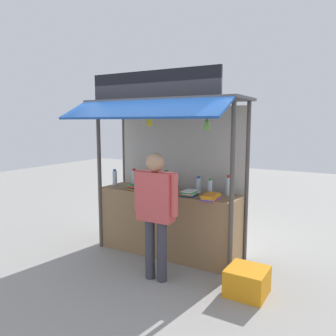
{
  "coord_description": "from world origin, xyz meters",
  "views": [
    {
      "loc": [
        2.4,
        -4.23,
        1.98
      ],
      "look_at": [
        0.0,
        0.0,
        1.31
      ],
      "focal_mm": 35.67,
      "sensor_mm": 36.0,
      "label": 1
    }
  ],
  "objects": [
    {
      "name": "magazine_stack_rear_center",
      "position": [
        -0.51,
        -0.12,
        1.0
      ],
      "size": [
        0.2,
        0.26,
        0.08
      ],
      "color": "white",
      "rests_on": "stall_counter"
    },
    {
      "name": "plastic_crate",
      "position": [
        1.4,
        -0.61,
        0.16
      ],
      "size": [
        0.46,
        0.46,
        0.31
      ],
      "primitive_type": "cube",
      "rotation": [
        0.0,
        0.0,
        -0.02
      ],
      "color": "orange",
      "rests_on": "ground"
    },
    {
      "name": "vendor_person",
      "position": [
        0.29,
        -0.81,
        0.97
      ],
      "size": [
        0.61,
        0.23,
        1.62
      ],
      "rotation": [
        0.0,
        0.0,
        3.15
      ],
      "color": "#383842",
      "rests_on": "ground"
    },
    {
      "name": "water_bottle_far_left",
      "position": [
        -0.74,
        0.18,
        1.09
      ],
      "size": [
        0.08,
        0.08,
        0.27
      ],
      "color": "silver",
      "rests_on": "stall_counter"
    },
    {
      "name": "water_bottle_back_left",
      "position": [
        0.63,
        0.09,
        1.08
      ],
      "size": [
        0.07,
        0.07,
        0.24
      ],
      "color": "silver",
      "rests_on": "stall_counter"
    },
    {
      "name": "ground_plane",
      "position": [
        0.0,
        0.0,
        0.0
      ],
      "size": [
        20.0,
        20.0,
        0.0
      ],
      "primitive_type": "plane",
      "color": "gray"
    },
    {
      "name": "water_bottle_far_right",
      "position": [
        0.88,
        0.19,
        1.1
      ],
      "size": [
        0.08,
        0.08,
        0.29
      ],
      "color": "silver",
      "rests_on": "stall_counter"
    },
    {
      "name": "water_bottle_front_left",
      "position": [
        -0.1,
        0.11,
        1.11
      ],
      "size": [
        0.08,
        0.08,
        0.3
      ],
      "color": "silver",
      "rests_on": "stall_counter"
    },
    {
      "name": "banana_bunch_rightmost",
      "position": [
        0.77,
        -0.38,
        1.95
      ],
      "size": [
        0.09,
        0.09,
        0.29
      ],
      "color": "#332D23"
    },
    {
      "name": "magazine_stack_right",
      "position": [
        0.76,
        -0.19,
        1.0
      ],
      "size": [
        0.21,
        0.32,
        0.07
      ],
      "color": "purple",
      "rests_on": "stall_counter"
    },
    {
      "name": "magazine_stack_center",
      "position": [
        0.42,
        -0.13,
        1.01
      ],
      "size": [
        0.2,
        0.26,
        0.08
      ],
      "color": "blue",
      "rests_on": "stall_counter"
    },
    {
      "name": "water_bottle_back_right",
      "position": [
        -1.0,
        0.0,
        1.09
      ],
      "size": [
        0.07,
        0.07,
        0.26
      ],
      "color": "silver",
      "rests_on": "stall_counter"
    },
    {
      "name": "water_bottle_left",
      "position": [
        0.43,
        0.14,
        1.08
      ],
      "size": [
        0.07,
        0.07,
        0.24
      ],
      "color": "silver",
      "rests_on": "stall_counter"
    },
    {
      "name": "stall_structure",
      "position": [
        0.0,
        0.07,
        1.58
      ],
      "size": [
        2.35,
        1.38,
        2.66
      ],
      "color": "#4C4742",
      "rests_on": "ground"
    },
    {
      "name": "stall_counter",
      "position": [
        0.0,
        0.0,
        0.48
      ],
      "size": [
        2.15,
        0.55,
        0.96
      ],
      "primitive_type": "cube",
      "color": "olive",
      "rests_on": "ground"
    },
    {
      "name": "banana_bunch_inner_left",
      "position": [
        -0.08,
        -0.38,
        2.0
      ],
      "size": [
        0.1,
        0.1,
        0.25
      ],
      "color": "#332D23"
    }
  ]
}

